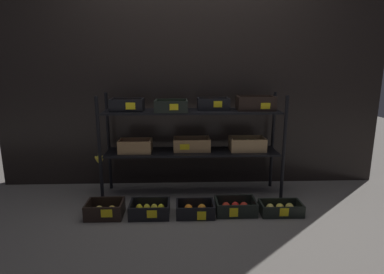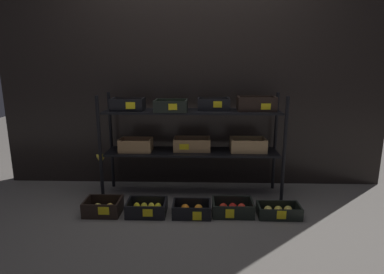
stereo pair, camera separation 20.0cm
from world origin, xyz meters
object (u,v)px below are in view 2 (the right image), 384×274
at_px(display_rack, 194,129).
at_px(crate_ground_orange, 192,210).
at_px(crate_ground_lemon, 147,209).
at_px(crate_ground_apple_red, 233,209).
at_px(crate_ground_rightmost_apple_gold, 279,212).
at_px(crate_ground_apple_gold, 103,208).

height_order(display_rack, crate_ground_orange, display_rack).
bearing_deg(crate_ground_lemon, crate_ground_apple_red, 2.03).
height_order(display_rack, crate_ground_rightmost_apple_gold, display_rack).
distance_m(crate_ground_lemon, crate_ground_rightmost_apple_gold, 1.16).
distance_m(display_rack, crate_ground_apple_gold, 1.12).
bearing_deg(crate_ground_apple_gold, display_rack, 30.31).
relative_size(display_rack, crate_ground_apple_gold, 5.78).
relative_size(crate_ground_lemon, crate_ground_rightmost_apple_gold, 0.94).
height_order(crate_ground_apple_gold, crate_ground_lemon, crate_ground_apple_gold).
bearing_deg(crate_ground_orange, display_rack, 89.14).
bearing_deg(crate_ground_orange, crate_ground_apple_gold, 179.46).
xyz_separation_m(display_rack, crate_ground_apple_gold, (-0.80, -0.47, -0.63)).
height_order(crate_ground_apple_gold, crate_ground_orange, crate_ground_apple_gold).
bearing_deg(crate_ground_apple_red, crate_ground_lemon, -177.97).
bearing_deg(crate_ground_rightmost_apple_gold, display_rack, 147.97).
relative_size(crate_ground_lemon, crate_ground_orange, 1.04).
bearing_deg(crate_ground_rightmost_apple_gold, crate_ground_lemon, 179.70).
height_order(crate_ground_lemon, crate_ground_orange, crate_ground_lemon).
distance_m(crate_ground_apple_gold, crate_ground_rightmost_apple_gold, 1.56).
bearing_deg(crate_ground_lemon, crate_ground_orange, -1.10).
bearing_deg(crate_ground_orange, crate_ground_lemon, 178.90).
distance_m(crate_ground_lemon, crate_ground_orange, 0.40).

